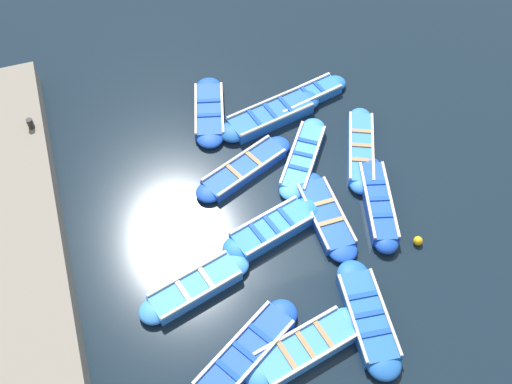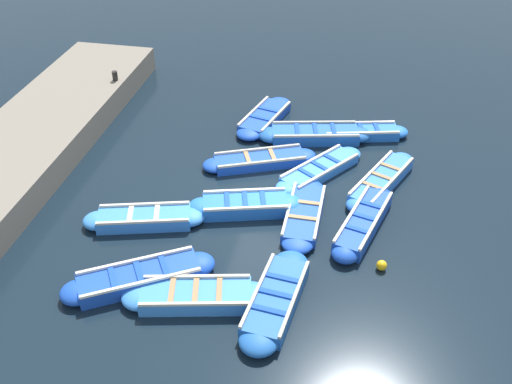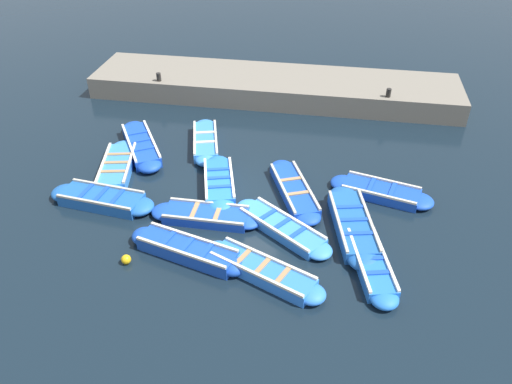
% 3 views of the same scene
% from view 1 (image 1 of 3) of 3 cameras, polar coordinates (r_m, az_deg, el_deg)
% --- Properties ---
extents(ground_plane, '(120.00, 120.00, 0.00)m').
position_cam_1_polar(ground_plane, '(18.52, 2.58, -1.42)').
color(ground_plane, black).
extents(boat_centre, '(3.77, 2.74, 0.45)m').
position_cam_1_polar(boat_centre, '(16.00, -1.08, -15.23)').
color(boat_centre, '#1947B7').
rests_on(boat_centre, ground).
extents(boat_tucked, '(2.74, 3.39, 0.35)m').
position_cam_1_polar(boat_tucked, '(19.59, 4.49, 3.32)').
color(boat_tucked, '#3884E0').
rests_on(boat_tucked, ground).
extents(boat_outer_right, '(3.52, 1.69, 0.42)m').
position_cam_1_polar(boat_outer_right, '(16.91, -5.81, -9.02)').
color(boat_outer_right, '#3884E0').
rests_on(boat_outer_right, ground).
extents(boat_broadside, '(1.32, 3.65, 0.44)m').
position_cam_1_polar(boat_broadside, '(16.69, 10.59, -11.63)').
color(boat_broadside, '#1E59AD').
rests_on(boat_broadside, ground).
extents(boat_end_of_row, '(1.67, 3.70, 0.46)m').
position_cam_1_polar(boat_end_of_row, '(18.71, 11.51, -1.01)').
color(boat_end_of_row, '#1947B7').
rests_on(boat_end_of_row, ground).
extents(boat_far_corner, '(3.71, 1.66, 0.42)m').
position_cam_1_polar(boat_far_corner, '(16.14, 4.70, -14.55)').
color(boat_far_corner, '#3884E0').
rests_on(boat_far_corner, ground).
extents(boat_near_quay, '(0.95, 3.46, 0.36)m').
position_cam_1_polar(boat_near_quay, '(18.26, 6.64, -2.20)').
color(boat_near_quay, '#1947B7').
rests_on(boat_near_quay, ground).
extents(boat_inner_gap, '(4.01, 1.76, 0.46)m').
position_cam_1_polar(boat_inner_gap, '(20.74, 1.37, 7.31)').
color(boat_inner_gap, '#1E59AD').
rests_on(boat_inner_gap, ground).
extents(boat_alongside, '(1.74, 3.51, 0.38)m').
position_cam_1_polar(boat_alongside, '(20.99, -4.47, 7.67)').
color(boat_alongside, '#1947B7').
rests_on(boat_alongside, ground).
extents(boat_mid_row, '(3.39, 1.51, 0.40)m').
position_cam_1_polar(boat_mid_row, '(21.51, 4.82, 9.07)').
color(boat_mid_row, blue).
rests_on(boat_mid_row, ground).
extents(boat_drifting, '(3.75, 2.20, 0.37)m').
position_cam_1_polar(boat_drifting, '(19.23, -1.13, 2.27)').
color(boat_drifting, '#1947B7').
rests_on(boat_drifting, ground).
extents(boat_bow_out, '(2.18, 3.70, 0.42)m').
position_cam_1_polar(boat_bow_out, '(20.03, 9.94, 4.07)').
color(boat_bow_out, blue).
rests_on(boat_bow_out, ground).
extents(boat_outer_left, '(3.44, 1.73, 0.46)m').
position_cam_1_polar(boat_outer_left, '(17.80, 1.52, -3.54)').
color(boat_outer_left, blue).
rests_on(boat_outer_left, ground).
extents(quay_wall, '(3.38, 16.22, 0.93)m').
position_cam_1_polar(quay_wall, '(18.11, -22.76, -7.11)').
color(quay_wall, slate).
rests_on(quay_wall, ground).
extents(bollard_north, '(0.20, 0.20, 0.35)m').
position_cam_1_polar(bollard_north, '(20.53, -20.69, 6.13)').
color(bollard_north, black).
rests_on(bollard_north, quay_wall).
extents(buoy_orange_near, '(0.27, 0.27, 0.27)m').
position_cam_1_polar(buoy_orange_near, '(18.28, 15.17, -4.51)').
color(buoy_orange_near, '#EAB214').
rests_on(buoy_orange_near, ground).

